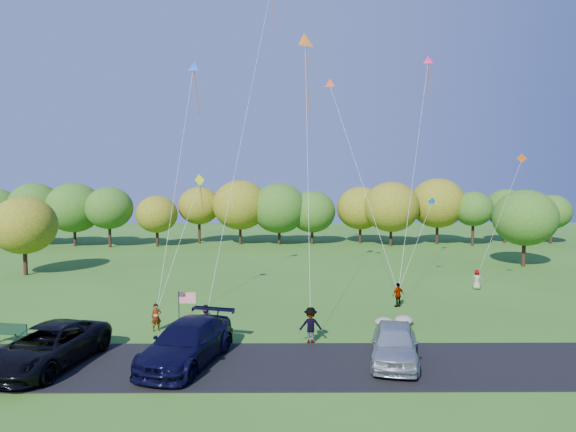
# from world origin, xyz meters

# --- Properties ---
(ground) EXTENTS (140.00, 140.00, 0.00)m
(ground) POSITION_xyz_m (0.00, 0.00, 0.00)
(ground) COLOR #315B1A
(ground) RESTS_ON ground
(asphalt_lane) EXTENTS (44.00, 6.00, 0.06)m
(asphalt_lane) POSITION_xyz_m (0.00, -4.00, 0.03)
(asphalt_lane) COLOR black
(asphalt_lane) RESTS_ON ground
(treeline) EXTENTS (75.78, 27.15, 8.40)m
(treeline) POSITION_xyz_m (1.33, 35.52, 4.52)
(treeline) COLOR #361E13
(treeline) RESTS_ON ground
(minivan_dark) EXTENTS (4.28, 7.11, 1.85)m
(minivan_dark) POSITION_xyz_m (-9.88, -4.18, 0.98)
(minivan_dark) COLOR black
(minivan_dark) RESTS_ON asphalt_lane
(minivan_navy) EXTENTS (4.32, 7.02, 1.90)m
(minivan_navy) POSITION_xyz_m (-3.63, -3.79, 1.01)
(minivan_navy) COLOR black
(minivan_navy) RESTS_ON asphalt_lane
(minivan_silver) EXTENTS (3.11, 5.53, 1.77)m
(minivan_silver) POSITION_xyz_m (5.97, -3.76, 0.95)
(minivan_silver) COLOR #B3B9BF
(minivan_silver) RESTS_ON asphalt_lane
(flyer_a) EXTENTS (0.67, 0.57, 1.55)m
(flyer_a) POSITION_xyz_m (-6.33, 1.39, 0.78)
(flyer_a) COLOR #4C4C59
(flyer_a) RESTS_ON ground
(flyer_b) EXTENTS (0.89, 0.75, 1.63)m
(flyer_b) POSITION_xyz_m (-3.43, 0.74, 0.82)
(flyer_b) COLOR #4C4C59
(flyer_b) RESTS_ON ground
(flyer_c) EXTENTS (1.25, 0.75, 1.88)m
(flyer_c) POSITION_xyz_m (2.22, -0.80, 0.94)
(flyer_c) COLOR #4C4C59
(flyer_c) RESTS_ON ground
(flyer_d) EXTENTS (1.02, 0.81, 1.62)m
(flyer_d) POSITION_xyz_m (8.44, 6.62, 0.81)
(flyer_d) COLOR #4C4C59
(flyer_d) RESTS_ON ground
(flyer_e) EXTENTS (0.87, 0.72, 1.53)m
(flyer_e) POSITION_xyz_m (15.69, 11.94, 0.76)
(flyer_e) COLOR #4C4C59
(flyer_e) RESTS_ON ground
(park_bench) EXTENTS (2.00, 0.66, 1.11)m
(park_bench) POSITION_xyz_m (-13.34, -0.82, 0.59)
(park_bench) COLOR black
(park_bench) RESTS_ON ground
(trash_barrel) EXTENTS (0.61, 0.61, 0.91)m
(trash_barrel) POSITION_xyz_m (-10.33, -0.70, 0.46)
(trash_barrel) COLOR #0D3AC3
(trash_barrel) RESTS_ON ground
(flag_assembly) EXTENTS (0.94, 0.61, 2.53)m
(flag_assembly) POSITION_xyz_m (-4.52, 0.12, 1.90)
(flag_assembly) COLOR black
(flag_assembly) RESTS_ON ground
(boulder_near) EXTENTS (1.08, 0.84, 0.54)m
(boulder_near) POSITION_xyz_m (6.64, 2.11, 0.27)
(boulder_near) COLOR gray
(boulder_near) RESTS_ON ground
(boulder_far) EXTENTS (1.07, 0.89, 0.56)m
(boulder_far) POSITION_xyz_m (7.84, 2.42, 0.28)
(boulder_far) COLOR gray
(boulder_far) RESTS_ON ground
(kites_aloft) EXTENTS (23.67, 12.29, 20.08)m
(kites_aloft) POSITION_xyz_m (2.61, 12.94, 18.02)
(kites_aloft) COLOR orange
(kites_aloft) RESTS_ON ground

